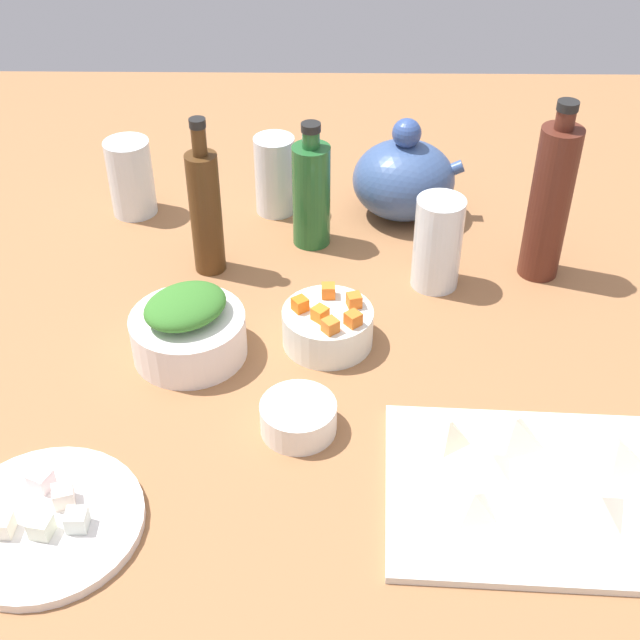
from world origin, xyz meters
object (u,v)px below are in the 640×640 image
object	(u,v)px
plate_tofu	(45,523)
drinking_glass_1	(438,243)
bottle_0	(550,202)
bowl_greens	(189,335)
bowl_carrots	(328,327)
bowl_small_side	(298,417)
bottle_1	(206,210)
drinking_glass_0	(131,178)
cutting_board	(535,493)
bottle_2	(311,193)
teapot	(404,178)
drinking_glass_2	(275,175)

from	to	relation	value
plate_tofu	drinking_glass_1	distance (cm)	64.32
bottle_0	bowl_greens	bearing A→B (deg)	-158.50
plate_tofu	drinking_glass_1	world-z (taller)	drinking_glass_1
bottle_0	drinking_glass_1	bearing A→B (deg)	-168.95
bowl_carrots	drinking_glass_1	xyz separation A→B (cm)	(15.55, 13.85, 4.41)
drinking_glass_1	bowl_carrots	bearing A→B (deg)	-138.31
plate_tofu	bowl_small_side	distance (cm)	30.31
plate_tofu	bottle_0	distance (cm)	78.66
bottle_1	drinking_glass_0	bearing A→B (deg)	131.24
plate_tofu	drinking_glass_0	xyz separation A→B (cm)	(-2.35, 65.07, 5.71)
cutting_board	bottle_2	xyz separation A→B (cm)	(-25.69, 51.46, 8.11)
bowl_carrots	bottle_0	distance (cm)	36.81
plate_tofu	bottle_2	xyz separation A→B (cm)	(27.06, 56.37, 8.01)
cutting_board	plate_tofu	xyz separation A→B (cm)	(-52.75, -4.91, 0.10)
plate_tofu	cutting_board	bearing A→B (deg)	5.32
cutting_board	bottle_0	world-z (taller)	bottle_0
cutting_board	bottle_0	bearing A→B (deg)	79.22
plate_tofu	bottle_1	size ratio (longest dim) A/B	0.87
bowl_greens	bottle_2	bearing A→B (deg)	60.69
teapot	bottle_0	world-z (taller)	bottle_0
teapot	bottle_2	xyz separation A→B (cm)	(-14.70, -8.48, 2.02)
teapot	bottle_0	size ratio (longest dim) A/B	0.66
teapot	plate_tofu	bearing A→B (deg)	-122.78
bottle_0	bottle_1	size ratio (longest dim) A/B	1.12
cutting_board	bowl_greens	world-z (taller)	bowl_greens
cutting_board	teapot	xyz separation A→B (cm)	(-10.99, 59.94, 6.08)
plate_tofu	drinking_glass_1	xyz separation A→B (cm)	(45.29, 45.23, 6.38)
bottle_2	drinking_glass_1	size ratio (longest dim) A/B	1.43
bottle_2	drinking_glass_2	bearing A→B (deg)	122.87
bottle_1	bowl_greens	bearing A→B (deg)	-91.18
cutting_board	bowl_carrots	xyz separation A→B (cm)	(-23.01, 26.47, 2.07)
bowl_small_side	bottle_2	size ratio (longest dim) A/B	0.46
cutting_board	drinking_glass_2	xyz separation A→B (cm)	(-31.81, 60.92, 6.01)
bowl_carrots	drinking_glass_1	world-z (taller)	drinking_glass_1
cutting_board	bowl_carrots	world-z (taller)	bowl_carrots
bowl_small_side	drinking_glass_1	xyz separation A→B (cm)	(18.91, 30.35, 5.02)
cutting_board	drinking_glass_0	bearing A→B (deg)	132.49
bowl_greens	drinking_glass_2	world-z (taller)	drinking_glass_2
bowl_carrots	drinking_glass_2	size ratio (longest dim) A/B	0.93
teapot	drinking_glass_1	distance (cm)	19.94
bowl_carrots	drinking_glass_1	bearing A→B (deg)	41.69
bowl_greens	bowl_small_side	size ratio (longest dim) A/B	1.65
bottle_0	bottle_2	size ratio (longest dim) A/B	1.36
drinking_glass_1	bottle_0	bearing A→B (deg)	11.05
bowl_greens	bowl_carrots	xyz separation A→B (cm)	(18.14, 2.54, -0.43)
bowl_greens	plate_tofu	bearing A→B (deg)	-111.92
bowl_greens	drinking_glass_1	distance (cm)	37.67
bowl_small_side	teapot	bearing A→B (deg)	72.88
teapot	drinking_glass_1	world-z (taller)	teapot
drinking_glass_0	drinking_glass_1	size ratio (longest dim) A/B	0.90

